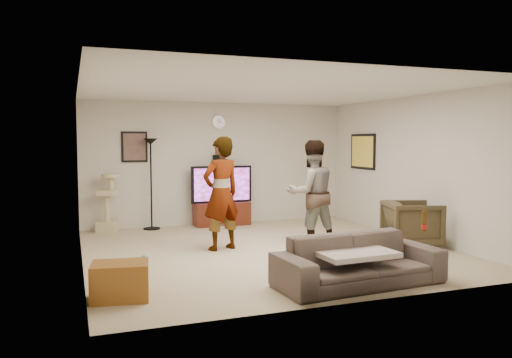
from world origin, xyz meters
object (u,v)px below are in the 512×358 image
object	(u,v)px
cat_tree	(107,203)
armchair	(412,224)
beer_bottle	(424,221)
floor_lamp	(151,184)
person_left	(221,193)
sofa	(359,261)
side_table	(120,281)
tv_stand	(222,214)
person_right	(311,193)
tv	(222,184)

from	to	relation	value
cat_tree	armchair	distance (m)	5.50
armchair	beer_bottle	bearing A→B (deg)	163.54
beer_bottle	armchair	world-z (taller)	beer_bottle
floor_lamp	cat_tree	bearing A→B (deg)	-179.06
person_left	sofa	distance (m)	2.72
sofa	side_table	bearing A→B (deg)	167.12
person_left	floor_lamp	bearing A→B (deg)	-89.95
armchair	side_table	bearing A→B (deg)	120.82
tv_stand	beer_bottle	size ratio (longest dim) A/B	4.48
tv_stand	cat_tree	xyz separation A→B (m)	(-2.25, -0.00, 0.32)
tv_stand	floor_lamp	bearing A→B (deg)	179.65
person_right	tv	bearing A→B (deg)	-70.15
cat_tree	person_right	world-z (taller)	person_right
person_right	beer_bottle	bearing A→B (deg)	103.15
tv	beer_bottle	bearing A→B (deg)	-75.18
cat_tree	side_table	bearing A→B (deg)	-91.97
floor_lamp	sofa	world-z (taller)	floor_lamp
tv	person_left	xyz separation A→B (m)	(-0.66, -2.24, 0.05)
tv_stand	person_right	world-z (taller)	person_right
floor_lamp	person_left	xyz separation A→B (m)	(0.75, -2.25, 0.01)
tv	sofa	world-z (taller)	tv
tv	armchair	bearing A→B (deg)	-53.57
floor_lamp	person_left	size ratio (longest dim) A/B	0.99
floor_lamp	cat_tree	world-z (taller)	floor_lamp
sofa	armchair	xyz separation A→B (m)	(1.98, 1.60, 0.08)
cat_tree	armchair	world-z (taller)	cat_tree
tv_stand	sofa	distance (m)	4.71
tv_stand	armchair	distance (m)	3.86
person_left	person_right	size ratio (longest dim) A/B	1.03
sofa	armchair	world-z (taller)	armchair
tv	person_left	distance (m)	2.33
side_table	tv_stand	bearing A→B (deg)	60.74
floor_lamp	sofa	distance (m)	5.05
tv	beer_bottle	world-z (taller)	tv
cat_tree	person_right	distance (m)	3.93
tv	cat_tree	bearing A→B (deg)	-179.87
person_right	beer_bottle	world-z (taller)	person_right
person_left	side_table	xyz separation A→B (m)	(-1.73, -2.03, -0.69)
tv	person_right	distance (m)	2.59
person_right	sofa	world-z (taller)	person_right
tv	beer_bottle	distance (m)	4.87
floor_lamp	person_left	distance (m)	2.37
beer_bottle	side_table	world-z (taller)	beer_bottle
sofa	armchair	bearing A→B (deg)	35.02
armchair	tv	bearing A→B (deg)	53.26
person_left	side_table	world-z (taller)	person_left
floor_lamp	person_right	xyz separation A→B (m)	(2.21, -2.48, -0.02)
floor_lamp	side_table	distance (m)	4.44
beer_bottle	tv_stand	bearing A→B (deg)	104.82
tv	side_table	size ratio (longest dim) A/B	2.09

